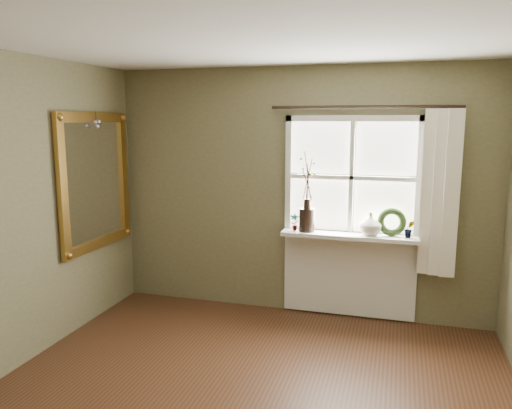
{
  "coord_description": "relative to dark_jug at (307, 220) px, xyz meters",
  "views": [
    {
      "loc": [
        1.02,
        -2.85,
        2.06
      ],
      "look_at": [
        -0.26,
        1.55,
        1.28
      ],
      "focal_mm": 35.0,
      "sensor_mm": 36.0,
      "label": 1
    }
  ],
  "objects": [
    {
      "name": "window_apron",
      "position": [
        0.43,
        0.11,
        -0.58
      ],
      "size": [
        1.36,
        0.04,
        0.88
      ],
      "primitive_type": "cube",
      "color": "white",
      "rests_on": "ground"
    },
    {
      "name": "ceiling",
      "position": [
        -0.12,
        -2.12,
        1.56
      ],
      "size": [
        4.5,
        4.5,
        0.0
      ],
      "primitive_type": "plane",
      "color": "silver",
      "rests_on": "ground"
    },
    {
      "name": "window_sill",
      "position": [
        0.43,
        0.0,
        -0.14
      ],
      "size": [
        1.36,
        0.26,
        0.04
      ],
      "primitive_type": "cube",
      "color": "white",
      "rests_on": "wall_back"
    },
    {
      "name": "curtain_rod",
      "position": [
        0.53,
        0.05,
        1.14
      ],
      "size": [
        1.84,
        0.03,
        0.03
      ],
      "primitive_type": "cylinder",
      "rotation": [
        0.0,
        1.57,
        0.0
      ],
      "color": "black",
      "rests_on": "wall_back"
    },
    {
      "name": "cream_vase",
      "position": [
        0.64,
        0.0,
        -0.0
      ],
      "size": [
        0.27,
        0.27,
        0.23
      ],
      "primitive_type": "imported",
      "rotation": [
        0.0,
        0.0,
        0.25
      ],
      "color": "silver",
      "rests_on": "window_sill"
    },
    {
      "name": "wreath",
      "position": [
        0.84,
        0.04,
        -0.01
      ],
      "size": [
        0.3,
        0.17,
        0.29
      ],
      "primitive_type": "torus",
      "rotation": [
        1.36,
        0.0,
        0.16
      ],
      "color": "#2B401C",
      "rests_on": "window_sill"
    },
    {
      "name": "gilt_mirror",
      "position": [
        -2.08,
        -0.58,
        0.4
      ],
      "size": [
        0.1,
        1.16,
        1.39
      ],
      "color": "white",
      "rests_on": "wall_left"
    },
    {
      "name": "potted_plant_left",
      "position": [
        -0.13,
        0.0,
        -0.03
      ],
      "size": [
        0.1,
        0.08,
        0.18
      ],
      "primitive_type": "imported",
      "rotation": [
        0.0,
        0.0,
        0.17
      ],
      "color": "#2B401C",
      "rests_on": "window_sill"
    },
    {
      "name": "wall_back",
      "position": [
        -0.12,
        0.18,
        0.26
      ],
      "size": [
        4.0,
        0.1,
        2.6
      ],
      "primitive_type": "cube",
      "color": "#676344",
      "rests_on": "ground"
    },
    {
      "name": "window_frame",
      "position": [
        0.43,
        0.11,
        0.44
      ],
      "size": [
        1.36,
        0.06,
        1.24
      ],
      "color": "white",
      "rests_on": "wall_back"
    },
    {
      "name": "curtain",
      "position": [
        1.27,
        0.01,
        0.33
      ],
      "size": [
        0.36,
        0.12,
        1.59
      ],
      "primitive_type": "cube",
      "color": "white",
      "rests_on": "wall_back"
    },
    {
      "name": "dark_jug",
      "position": [
        0.0,
        0.0,
        0.0
      ],
      "size": [
        0.18,
        0.18,
        0.24
      ],
      "primitive_type": "cylinder",
      "rotation": [
        0.0,
        0.0,
        -0.08
      ],
      "color": "black",
      "rests_on": "window_sill"
    },
    {
      "name": "potted_plant_right",
      "position": [
        1.01,
        0.0,
        -0.03
      ],
      "size": [
        0.11,
        0.09,
        0.17
      ],
      "primitive_type": "imported",
      "rotation": [
        0.0,
        0.0,
        0.2
      ],
      "color": "#2B401C",
      "rests_on": "window_sill"
    }
  ]
}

